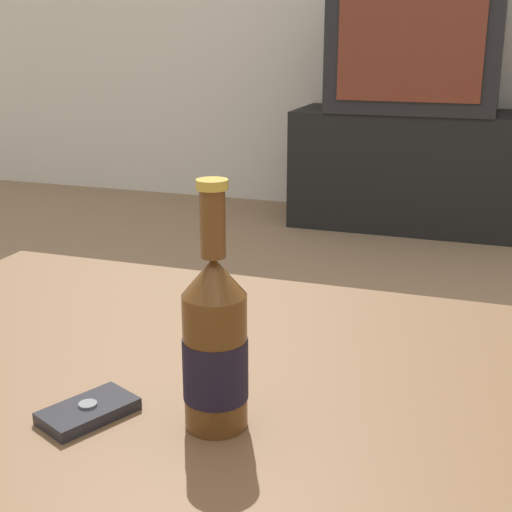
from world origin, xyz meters
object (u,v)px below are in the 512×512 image
at_px(beer_bottle, 215,345).
at_px(cell_phone, 88,411).
at_px(television, 417,47).
at_px(tv_stand, 409,169).

xyz_separation_m(beer_bottle, cell_phone, (-0.14, -0.03, -0.09)).
xyz_separation_m(television, cell_phone, (-0.00, -2.80, -0.35)).
distance_m(television, cell_phone, 2.82).
relative_size(beer_bottle, cell_phone, 2.30).
bearing_deg(cell_phone, beer_bottle, 37.56).
xyz_separation_m(tv_stand, television, (-0.00, -0.00, 0.56)).
relative_size(tv_stand, television, 1.44).
bearing_deg(cell_phone, television, 114.90).
bearing_deg(beer_bottle, tv_stand, 92.83).
xyz_separation_m(tv_stand, cell_phone, (-0.00, -2.81, 0.21)).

